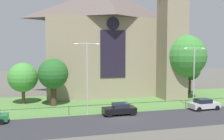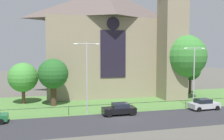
% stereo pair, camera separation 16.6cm
% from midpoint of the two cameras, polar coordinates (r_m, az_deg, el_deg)
% --- Properties ---
extents(ground, '(160.00, 160.00, 0.00)m').
position_cam_midpoint_polar(ground, '(40.58, -1.71, -7.25)').
color(ground, '#56544C').
extents(road_asphalt, '(120.00, 8.00, 0.01)m').
position_cam_midpoint_polar(road_asphalt, '(29.31, 3.65, -11.60)').
color(road_asphalt, '#2D2D33').
rests_on(road_asphalt, ground).
extents(grass_verge, '(120.00, 20.00, 0.01)m').
position_cam_midpoint_polar(grass_verge, '(38.68, -1.04, -7.80)').
color(grass_verge, '#517F3D').
rests_on(grass_verge, ground).
extents(church_building, '(23.20, 16.20, 26.00)m').
position_cam_midpoint_polar(church_building, '(47.65, -0.43, 6.81)').
color(church_building, gray).
rests_on(church_building, ground).
extents(iron_railing, '(33.26, 0.07, 1.13)m').
position_cam_midpoint_polar(iron_railing, '(33.86, 4.51, -7.80)').
color(iron_railing, black).
rests_on(iron_railing, ground).
extents(tree_right_far, '(3.91, 3.91, 6.52)m').
position_cam_midpoint_polar(tree_right_far, '(50.30, 17.64, -0.07)').
color(tree_right_far, brown).
rests_on(tree_right_far, ground).
extents(tree_right_near, '(7.24, 7.24, 10.98)m').
position_cam_midpoint_polar(tree_right_near, '(44.08, 16.54, 3.06)').
color(tree_right_near, '#4C3823').
rests_on(tree_right_near, ground).
extents(tree_left_near, '(4.48, 4.48, 7.03)m').
position_cam_midpoint_polar(tree_left_near, '(37.81, -13.21, -0.96)').
color(tree_left_near, '#423021').
rests_on(tree_left_near, ground).
extents(tree_left_far, '(4.54, 4.54, 6.38)m').
position_cam_midpoint_polar(tree_left_far, '(40.69, -19.61, -1.62)').
color(tree_left_far, brown).
rests_on(tree_left_far, ground).
extents(streetlamp_near, '(3.37, 0.26, 9.21)m').
position_cam_midpoint_polar(streetlamp_near, '(31.67, -5.64, 0.14)').
color(streetlamp_near, '#B2B2B7').
rests_on(streetlamp_near, ground).
extents(streetlamp_far, '(3.37, 0.26, 8.74)m').
position_cam_midpoint_polar(streetlamp_far, '(37.34, 18.43, 0.13)').
color(streetlamp_far, '#B2B2B7').
rests_on(streetlamp_far, ground).
extents(parked_car_black, '(4.20, 2.03, 1.51)m').
position_cam_midpoint_polar(parked_car_black, '(31.90, 1.83, -8.95)').
color(parked_car_black, black).
rests_on(parked_car_black, ground).
extents(parked_car_silver, '(4.27, 2.17, 1.51)m').
position_cam_midpoint_polar(parked_car_silver, '(37.05, 20.44, -7.39)').
color(parked_car_silver, '#B7B7BC').
rests_on(parked_car_silver, ground).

